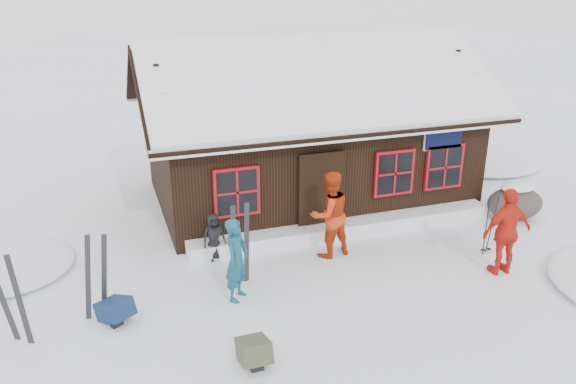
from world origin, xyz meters
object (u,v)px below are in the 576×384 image
at_px(skier_crouched, 214,236).
at_px(boulder, 515,202).
at_px(skier_orange_right, 507,232).
at_px(ski_pair_left, 96,277).
at_px(ski_poles, 489,226).
at_px(skier_teal, 237,260).
at_px(skier_orange_left, 330,214).
at_px(backpack_olive, 254,355).
at_px(backpack_blue, 116,313).

bearing_deg(skier_crouched, boulder, -12.36).
xyz_separation_m(skier_orange_right, ski_pair_left, (-7.95, 1.08, -0.15)).
height_order(skier_crouched, ski_poles, ski_poles).
xyz_separation_m(skier_orange_right, ski_poles, (0.27, 0.85, -0.27)).
distance_m(skier_orange_right, ski_poles, 0.93).
xyz_separation_m(skier_teal, skier_orange_right, (5.44, -0.82, 0.11)).
relative_size(skier_orange_left, backpack_olive, 3.12).
bearing_deg(ski_poles, backpack_olive, -161.28).
bearing_deg(skier_orange_left, backpack_olive, 39.88).
bearing_deg(boulder, skier_crouched, 177.57).
relative_size(skier_teal, boulder, 1.12).
height_order(skier_orange_right, ski_poles, skier_orange_right).
bearing_deg(ski_pair_left, ski_poles, -2.73).
xyz_separation_m(skier_crouched, ski_pair_left, (-2.43, -1.49, 0.25)).
bearing_deg(skier_orange_left, backpack_blue, 3.73).
distance_m(boulder, backpack_blue, 9.96).
relative_size(skier_teal, skier_orange_left, 0.85).
relative_size(skier_teal, backpack_blue, 2.68).
bearing_deg(backpack_olive, skier_orange_right, 11.36).
bearing_deg(ski_poles, skier_crouched, 163.46).
xyz_separation_m(skier_orange_left, skier_orange_right, (3.09, -1.92, -0.04)).
distance_m(ski_poles, backpack_olive, 6.30).
xyz_separation_m(skier_orange_left, boulder, (5.25, 0.32, -0.54)).
bearing_deg(boulder, skier_teal, -169.42).
relative_size(skier_crouched, backpack_olive, 1.69).
height_order(skier_orange_left, backpack_olive, skier_orange_left).
bearing_deg(boulder, ski_poles, -143.64).
height_order(boulder, ski_poles, ski_poles).
distance_m(skier_orange_left, ski_pair_left, 4.93).
height_order(ski_pair_left, backpack_blue, ski_pair_left).
xyz_separation_m(skier_crouched, boulder, (7.67, -0.33, -0.09)).
relative_size(skier_teal, skier_orange_right, 0.88).
bearing_deg(skier_crouched, backpack_olive, -102.42).
distance_m(skier_teal, skier_orange_left, 2.59).
height_order(skier_crouched, boulder, skier_crouched).
distance_m(skier_orange_right, backpack_blue, 7.77).
distance_m(skier_teal, boulder, 7.74).
relative_size(skier_teal, ski_pair_left, 0.99).
bearing_deg(skier_crouched, backpack_blue, -150.60).
bearing_deg(skier_orange_right, skier_teal, -6.96).
xyz_separation_m(ski_poles, backpack_olive, (-5.94, -2.01, -0.49)).
xyz_separation_m(skier_orange_left, ski_poles, (3.36, -1.07, -0.31)).
relative_size(skier_orange_right, ski_poles, 1.33).
bearing_deg(boulder, backpack_blue, -171.58).
xyz_separation_m(skier_teal, skier_orange_left, (2.35, 1.10, 0.15)).
height_order(skier_teal, skier_orange_right, skier_orange_right).
distance_m(ski_pair_left, backpack_olive, 3.25).
xyz_separation_m(backpack_blue, backpack_olive, (2.01, -1.95, 0.00)).
height_order(boulder, backpack_blue, boulder).
distance_m(ski_pair_left, backpack_blue, 0.73).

